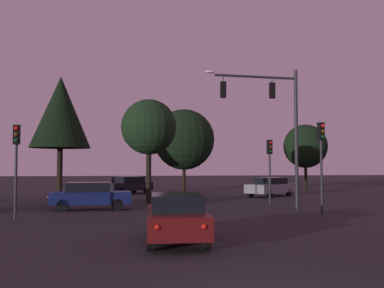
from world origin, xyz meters
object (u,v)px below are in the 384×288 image
Objects in this scene: traffic_signal_mast_arm at (273,113)px; tree_lot_edge at (184,140)px; tree_left_far at (61,112)px; car_parked_lot at (128,185)px; tree_behind_sign at (305,146)px; traffic_light_corner_right at (16,152)px; car_nearside_lane at (176,217)px; traffic_light_median at (270,159)px; car_crossing_left at (90,195)px; tree_center_horizon at (149,127)px; car_far_lane at (270,187)px; traffic_light_corner_left at (321,149)px.

tree_lot_edge is at bearing 102.88° from traffic_signal_mast_arm.
traffic_signal_mast_arm is 15.19m from tree_left_far.
traffic_signal_mast_arm reaches higher than car_parked_lot.
traffic_signal_mast_arm is 22.04m from tree_behind_sign.
traffic_signal_mast_arm is 1.71× the size of car_parked_lot.
traffic_light_corner_right is 11.51m from tree_left_far.
car_nearside_lane is 19.83m from tree_left_far.
tree_left_far reaches higher than tree_lot_edge.
traffic_light_corner_right is 0.92× the size of car_parked_lot.
traffic_light_median is at bearing 59.48° from car_nearside_lane.
tree_lot_edge is (10.14, 16.72, 1.67)m from traffic_light_corner_right.
tree_behind_sign is at bearing 43.37° from traffic_light_corner_right.
car_nearside_lane is 1.05× the size of car_crossing_left.
traffic_light_corner_right is 0.96× the size of car_crossing_left.
car_crossing_left is at bearing -132.69° from tree_center_horizon.
car_nearside_lane is 11.70m from car_crossing_left.
traffic_light_corner_right is 10.42m from tree_center_horizon.
car_far_lane is 12.35m from car_parked_lot.
tree_lot_edge reaches higher than car_parked_lot.
traffic_light_median is 0.87× the size of car_far_lane.
traffic_light_corner_right is 0.63× the size of tree_center_horizon.
traffic_signal_mast_arm is 13.82m from traffic_light_corner_right.
tree_behind_sign is at bearing 59.89° from traffic_light_median.
traffic_light_median is (0.80, 2.97, -2.53)m from traffic_signal_mast_arm.
tree_center_horizon reaches higher than car_nearside_lane.
tree_left_far reaches higher than traffic_light_median.
tree_left_far is at bearing 141.45° from traffic_light_corner_left.
traffic_light_corner_left is 24.33m from tree_behind_sign.
traffic_light_corner_right is 0.49× the size of tree_left_far.
car_far_lane is 0.69× the size of tree_center_horizon.
traffic_light_corner_right is at bearing -136.63° from tree_behind_sign.
tree_left_far reaches higher than car_crossing_left.
car_crossing_left is (-3.40, 11.20, -0.00)m from car_nearside_lane.
car_nearside_lane is 0.70× the size of tree_behind_sign.
traffic_signal_mast_arm is 17.82m from car_parked_lot.
tree_lot_edge reaches higher than car_crossing_left.
tree_left_far reaches higher than car_far_lane.
car_nearside_lane is 1.01× the size of car_parked_lot.
car_nearside_lane is at bearing -71.80° from tree_left_far.
tree_center_horizon is at bearing -112.18° from tree_lot_edge.
tree_center_horizon is (3.47, 3.76, 4.17)m from car_crossing_left.
car_far_lane is 12.29m from tree_behind_sign.
tree_lot_edge is at bearing 67.82° from tree_center_horizon.
traffic_signal_mast_arm is 4.07m from traffic_light_corner_left.
traffic_signal_mast_arm is 11.58m from car_far_lane.
traffic_signal_mast_arm is 3.98m from traffic_light_median.
tree_left_far is (-12.79, 8.15, 0.78)m from traffic_signal_mast_arm.
tree_behind_sign is (17.18, 29.41, 3.69)m from car_nearside_lane.
tree_lot_edge is at bearing -157.42° from tree_behind_sign.
traffic_light_median is at bearing -14.96° from tree_center_horizon.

